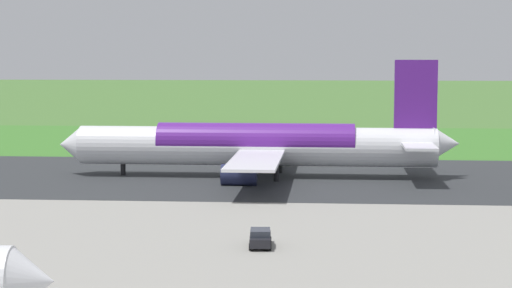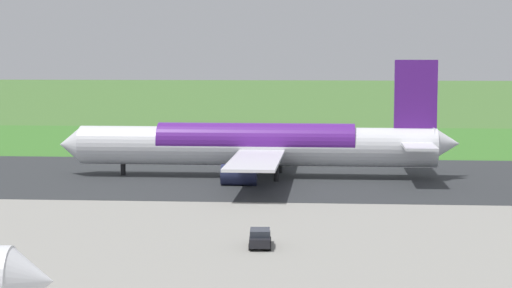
# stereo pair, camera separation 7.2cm
# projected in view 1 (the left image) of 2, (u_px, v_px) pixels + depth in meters

# --- Properties ---
(ground_plane) EXTENTS (800.00, 800.00, 0.00)m
(ground_plane) POSITION_uv_depth(u_px,v_px,m) (222.00, 177.00, 119.67)
(ground_plane) COLOR #477233
(runway_asphalt) EXTENTS (600.00, 40.76, 0.06)m
(runway_asphalt) POSITION_uv_depth(u_px,v_px,m) (222.00, 177.00, 119.66)
(runway_asphalt) COLOR #2D3033
(runway_asphalt) RESTS_ON ground
(grass_verge_foreground) EXTENTS (600.00, 80.00, 0.04)m
(grass_verge_foreground) POSITION_uv_depth(u_px,v_px,m) (246.00, 146.00, 158.08)
(grass_verge_foreground) COLOR #3C782B
(grass_verge_foreground) RESTS_ON ground
(airliner_main) EXTENTS (54.00, 44.06, 15.88)m
(airliner_main) POSITION_uv_depth(u_px,v_px,m) (259.00, 145.00, 118.83)
(airliner_main) COLOR white
(airliner_main) RESTS_ON ground
(service_car_followme) EXTENTS (2.12, 4.30, 1.62)m
(service_car_followme) POSITION_uv_depth(u_px,v_px,m) (260.00, 238.00, 76.50)
(service_car_followme) COLOR black
(service_car_followme) RESTS_ON ground
(no_stopping_sign) EXTENTS (0.60, 0.10, 2.85)m
(no_stopping_sign) POSITION_uv_depth(u_px,v_px,m) (221.00, 139.00, 153.91)
(no_stopping_sign) COLOR slate
(no_stopping_sign) RESTS_ON ground
(traffic_cone_orange) EXTENTS (0.40, 0.40, 0.55)m
(traffic_cone_orange) POSITION_uv_depth(u_px,v_px,m) (207.00, 144.00, 158.98)
(traffic_cone_orange) COLOR orange
(traffic_cone_orange) RESTS_ON ground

